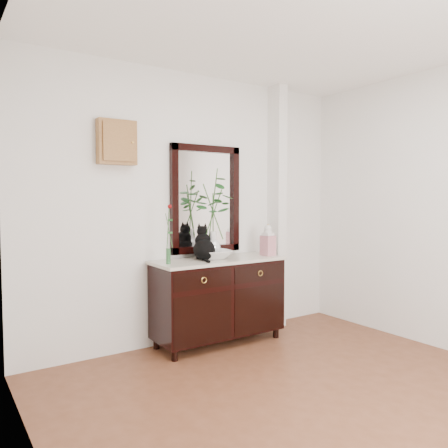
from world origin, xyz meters
TOP-DOWN VIEW (x-y plane):
  - ground_plane at (0.00, 0.00)m, footprint 3.60×4.00m
  - wall_back at (0.00, 1.98)m, footprint 3.60×0.04m
  - pilaster at (1.00, 1.90)m, footprint 0.12×0.20m
  - sideboard at (0.10, 1.73)m, footprint 1.33×0.52m
  - wall_mirror at (0.10, 1.97)m, footprint 0.80×0.06m
  - key_cabinet at (-0.85, 1.94)m, footprint 0.35×0.10m
  - cat at (-0.06, 1.74)m, footprint 0.30×0.34m
  - lotus_bowl at (0.05, 1.75)m, footprint 0.39×0.39m
  - vase_branches at (0.05, 1.75)m, footprint 0.50×0.50m
  - bud_vase_rose at (-0.47, 1.69)m, footprint 0.08×0.08m
  - ginger_jar at (0.67, 1.65)m, footprint 0.13×0.13m

SIDE VIEW (x-z plane):
  - ground_plane at x=0.00m, z-range -0.02..0.00m
  - sideboard at x=0.10m, z-range 0.06..0.88m
  - lotus_bowl at x=0.05m, z-range 0.85..0.94m
  - ginger_jar at x=0.67m, z-range 0.85..1.18m
  - cat at x=-0.06m, z-range 0.85..1.19m
  - bud_vase_rose at x=-0.47m, z-range 0.85..1.40m
  - vase_branches at x=0.05m, z-range 0.87..1.76m
  - wall_back at x=0.00m, z-range 0.00..2.70m
  - pilaster at x=1.00m, z-range 0.00..2.70m
  - wall_mirror at x=0.10m, z-range 0.89..1.99m
  - key_cabinet at x=-0.85m, z-range 1.75..2.15m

